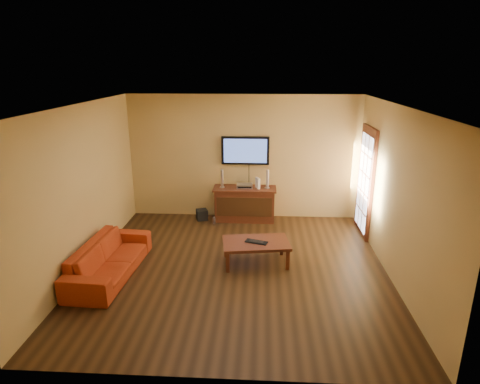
# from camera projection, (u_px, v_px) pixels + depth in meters

# --- Properties ---
(ground_plane) EXTENTS (5.00, 5.00, 0.00)m
(ground_plane) POSITION_uv_depth(u_px,v_px,m) (236.00, 268.00, 6.77)
(ground_plane) COLOR black
(ground_plane) RESTS_ON ground
(room_walls) EXTENTS (5.00, 5.00, 5.00)m
(room_walls) POSITION_uv_depth(u_px,v_px,m) (238.00, 162.00, 6.85)
(room_walls) COLOR tan
(room_walls) RESTS_ON ground
(french_door) EXTENTS (0.07, 1.02, 2.22)m
(french_door) POSITION_uv_depth(u_px,v_px,m) (365.00, 183.00, 7.93)
(french_door) COLOR #451C0F
(french_door) RESTS_ON ground
(media_console) EXTENTS (1.36, 0.52, 0.74)m
(media_console) POSITION_uv_depth(u_px,v_px,m) (245.00, 204.00, 8.78)
(media_console) COLOR #451C0F
(media_console) RESTS_ON ground
(television) EXTENTS (1.03, 0.08, 0.61)m
(television) POSITION_uv_depth(u_px,v_px,m) (245.00, 151.00, 8.64)
(television) COLOR black
(television) RESTS_ON ground
(coffee_table) EXTENTS (1.20, 0.82, 0.40)m
(coffee_table) POSITION_uv_depth(u_px,v_px,m) (256.00, 244.00, 6.85)
(coffee_table) COLOR #451C0F
(coffee_table) RESTS_ON ground
(sofa) EXTENTS (0.67, 1.96, 0.75)m
(sofa) POSITION_uv_depth(u_px,v_px,m) (109.00, 253.00, 6.46)
(sofa) COLOR #A33212
(sofa) RESTS_ON ground
(speaker_left) EXTENTS (0.11, 0.11, 0.40)m
(speaker_left) POSITION_uv_depth(u_px,v_px,m) (222.00, 179.00, 8.64)
(speaker_left) COLOR silver
(speaker_left) RESTS_ON media_console
(speaker_right) EXTENTS (0.11, 0.11, 0.41)m
(speaker_right) POSITION_uv_depth(u_px,v_px,m) (267.00, 180.00, 8.58)
(speaker_right) COLOR silver
(speaker_right) RESTS_ON media_console
(av_receiver) EXTENTS (0.36, 0.26, 0.08)m
(av_receiver) POSITION_uv_depth(u_px,v_px,m) (245.00, 186.00, 8.67)
(av_receiver) COLOR silver
(av_receiver) RESTS_ON media_console
(game_console) EXTENTS (0.11, 0.17, 0.23)m
(game_console) POSITION_uv_depth(u_px,v_px,m) (258.00, 183.00, 8.60)
(game_console) COLOR white
(game_console) RESTS_ON media_console
(subwoofer) EXTENTS (0.29, 0.29, 0.23)m
(subwoofer) POSITION_uv_depth(u_px,v_px,m) (202.00, 215.00, 8.87)
(subwoofer) COLOR black
(subwoofer) RESTS_ON ground
(bottle) EXTENTS (0.07, 0.07, 0.19)m
(bottle) POSITION_uv_depth(u_px,v_px,m) (214.00, 221.00, 8.56)
(bottle) COLOR white
(bottle) RESTS_ON ground
(keyboard) EXTENTS (0.40, 0.25, 0.02)m
(keyboard) POSITION_uv_depth(u_px,v_px,m) (256.00, 242.00, 6.80)
(keyboard) COLOR black
(keyboard) RESTS_ON coffee_table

